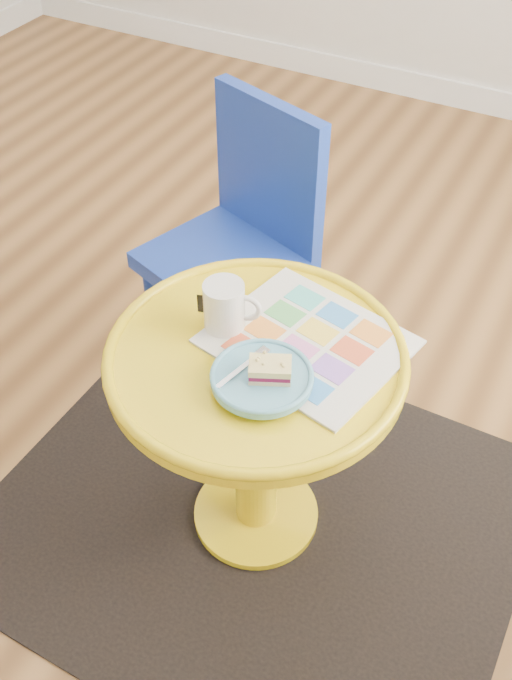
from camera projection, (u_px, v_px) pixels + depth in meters
The scene contains 10 objects.
floor at pixel (126, 322), 2.49m from camera, with size 4.00×4.00×0.00m, color brown.
room_walls at pixel (70, 112), 3.42m from camera, with size 4.00×4.00×4.00m.
rug at pixel (256, 516), 1.95m from camera, with size 1.30×1.10×0.01m, color black.
side_table at pixel (256, 408), 1.66m from camera, with size 0.62×0.62×0.59m.
chair at pixel (242, 236), 2.03m from camera, with size 0.47×0.47×0.84m.
newspaper at pixel (308, 341), 1.57m from camera, with size 0.38×0.32×0.01m, color silver.
mug at pixel (225, 306), 1.56m from camera, with size 0.12×0.09×0.11m.
plate at pixel (262, 378), 1.47m from camera, with size 0.20×0.20×0.02m.
cake_slice at pixel (270, 370), 1.45m from camera, with size 0.10×0.08×0.04m.
fork at pixel (245, 366), 1.48m from camera, with size 0.05×0.14×0.00m.
Camera 1 is at (1.24, -1.43, 1.68)m, focal length 40.00 mm.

